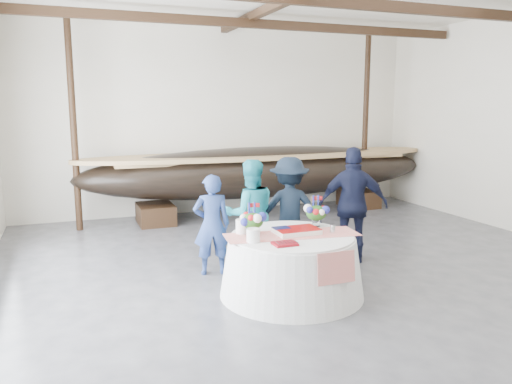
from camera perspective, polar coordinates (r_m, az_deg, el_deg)
name	(u,v)px	position (r m, az deg, el deg)	size (l,w,h in m)	color
floor	(348,290)	(7.41, 10.50, -11.00)	(10.00, 12.00, 0.01)	#3D3D42
wall_back	(223,120)	(12.44, -3.75, 8.20)	(10.00, 0.02, 4.50)	silver
pavilion_structure	(326,9)	(7.80, 8.00, 20.00)	(9.80, 11.76, 4.50)	black
longboat_display	(265,172)	(11.93, 1.01, 2.36)	(8.77, 1.75, 1.64)	black
banquet_table	(292,265)	(7.04, 4.10, -8.29)	(2.01, 2.01, 0.86)	silver
tabletop_items	(284,222)	(7.01, 3.20, -3.45)	(1.91, 1.02, 0.40)	red
guest_woman_blue	(212,225)	(7.79, -5.08, -3.75)	(0.58, 0.38, 1.58)	navy
guest_woman_teal	(250,214)	(8.05, -0.67, -2.55)	(0.86, 0.67, 1.78)	teal
guest_man_left	(289,210)	(8.41, 3.81, -2.02)	(1.15, 0.66, 1.78)	black
guest_man_right	(353,205)	(8.50, 11.05, -1.47)	(1.14, 0.47, 1.95)	black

